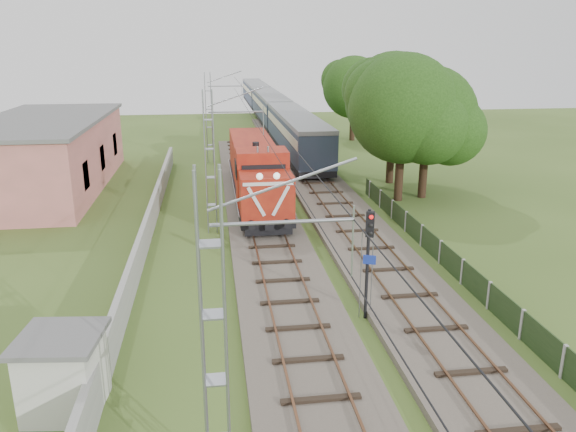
{
  "coord_description": "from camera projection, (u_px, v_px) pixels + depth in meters",
  "views": [
    {
      "loc": [
        -2.89,
        -18.92,
        10.3
      ],
      "look_at": [
        0.72,
        7.3,
        2.2
      ],
      "focal_mm": 35.0,
      "sensor_mm": 36.0,
      "label": 1
    }
  ],
  "objects": [
    {
      "name": "tree_b",
      "position": [
        429.0,
        117.0,
        37.9
      ],
      "size": [
        6.98,
        6.65,
        9.05
      ],
      "color": "#362216",
      "rests_on": "ground"
    },
    {
      "name": "ground",
      "position": [
        295.0,
        328.0,
        21.31
      ],
      "size": [
        140.0,
        140.0,
        0.0
      ],
      "primitive_type": "plane",
      "color": "#3E5520",
      "rests_on": "ground"
    },
    {
      "name": "tree_a",
      "position": [
        404.0,
        110.0,
        37.0
      ],
      "size": [
        7.63,
        7.27,
        9.9
      ],
      "color": "#362216",
      "rests_on": "ground"
    },
    {
      "name": "relay_hut",
      "position": [
        63.0,
        373.0,
        16.23
      ],
      "size": [
        2.58,
        2.58,
        2.41
      ],
      "color": "silver",
      "rests_on": "ground"
    },
    {
      "name": "tree_c",
      "position": [
        395.0,
        102.0,
        41.92
      ],
      "size": [
        7.63,
        7.27,
        9.9
      ],
      "color": "#362216",
      "rests_on": "ground"
    },
    {
      "name": "track_side",
      "position": [
        322.0,
        190.0,
        40.86
      ],
      "size": [
        4.2,
        80.0,
        0.45
      ],
      "color": "#6B6054",
      "rests_on": "ground"
    },
    {
      "name": "fence",
      "position": [
        462.0,
        272.0,
        25.03
      ],
      "size": [
        0.12,
        32.0,
        1.2
      ],
      "color": "black",
      "rests_on": "ground"
    },
    {
      "name": "locomotive",
      "position": [
        256.0,
        170.0,
        37.71
      ],
      "size": [
        3.0,
        17.12,
        4.35
      ],
      "color": "black",
      "rests_on": "ground"
    },
    {
      "name": "signal_post",
      "position": [
        369.0,
        246.0,
        21.11
      ],
      "size": [
        0.47,
        0.38,
        4.45
      ],
      "color": "black",
      "rests_on": "ground"
    },
    {
      "name": "tree_d",
      "position": [
        354.0,
        88.0,
        61.42
      ],
      "size": [
        7.11,
        6.77,
        9.21
      ],
      "color": "#362216",
      "rests_on": "ground"
    },
    {
      "name": "track_main",
      "position": [
        274.0,
        257.0,
        27.89
      ],
      "size": [
        4.2,
        70.0,
        0.45
      ],
      "color": "#6B6054",
      "rests_on": "ground"
    },
    {
      "name": "coach_rake",
      "position": [
        270.0,
        106.0,
        74.01
      ],
      "size": [
        3.06,
        68.23,
        3.54
      ],
      "color": "black",
      "rests_on": "ground"
    },
    {
      "name": "station_building",
      "position": [
        46.0,
        153.0,
        41.32
      ],
      "size": [
        8.4,
        20.4,
        5.22
      ],
      "color": "#DB7A76",
      "rests_on": "ground"
    },
    {
      "name": "boundary_wall",
      "position": [
        150.0,
        222.0,
        31.61
      ],
      "size": [
        0.25,
        40.0,
        1.5
      ],
      "primitive_type": "cube",
      "color": "#9E9E99",
      "rests_on": "ground"
    },
    {
      "name": "catenary",
      "position": [
        211.0,
        162.0,
        31.11
      ],
      "size": [
        3.31,
        70.0,
        8.0
      ],
      "color": "gray",
      "rests_on": "ground"
    }
  ]
}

